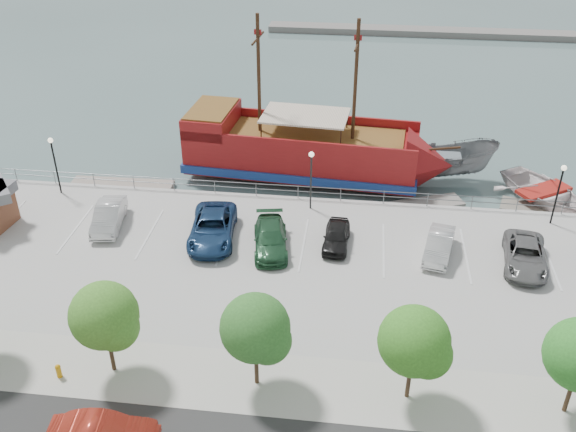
# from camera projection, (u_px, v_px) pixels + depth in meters

# --- Properties ---
(ground) EXTENTS (160.00, 160.00, 0.00)m
(ground) POSITION_uv_depth(u_px,v_px,m) (300.00, 276.00, 39.21)
(ground) COLOR #4A6362
(sidewalk) EXTENTS (100.00, 4.00, 0.05)m
(sidewalk) POSITION_uv_depth(u_px,v_px,m) (278.00, 384.00, 30.20)
(sidewalk) COLOR beige
(sidewalk) RESTS_ON land_slab
(seawall_railing) EXTENTS (50.00, 0.06, 1.00)m
(seawall_railing) POSITION_uv_depth(u_px,v_px,m) (312.00, 192.00, 45.03)
(seawall_railing) COLOR slate
(seawall_railing) RESTS_ON land_slab
(far_shore) EXTENTS (40.00, 3.00, 0.80)m
(far_shore) POSITION_uv_depth(u_px,v_px,m) (420.00, 32.00, 84.61)
(far_shore) COLOR slate
(far_shore) RESTS_ON ground
(pirate_ship) EXTENTS (20.79, 7.22, 12.99)m
(pirate_ship) POSITION_uv_depth(u_px,v_px,m) (321.00, 153.00, 48.99)
(pirate_ship) COLOR maroon
(pirate_ship) RESTS_ON ground
(patrol_boat) EXTENTS (8.09, 4.50, 2.96)m
(patrol_boat) POSITION_uv_depth(u_px,v_px,m) (448.00, 164.00, 48.88)
(patrol_boat) COLOR slate
(patrol_boat) RESTS_ON ground
(speedboat) EXTENTS (8.11, 8.72, 1.47)m
(speedboat) POSITION_uv_depth(u_px,v_px,m) (543.00, 194.00, 46.38)
(speedboat) COLOR silver
(speedboat) RESTS_ON ground
(dock_west) EXTENTS (7.83, 2.41, 0.44)m
(dock_west) POSITION_uv_depth(u_px,v_px,m) (121.00, 187.00, 48.43)
(dock_west) COLOR gray
(dock_west) RESTS_ON ground
(dock_mid) EXTENTS (6.43, 4.02, 0.36)m
(dock_mid) POSITION_uv_depth(u_px,v_px,m) (421.00, 206.00, 46.11)
(dock_mid) COLOR gray
(dock_mid) RESTS_ON ground
(dock_east) EXTENTS (7.18, 3.77, 0.39)m
(dock_east) POSITION_uv_depth(u_px,v_px,m) (551.00, 213.00, 45.15)
(dock_east) COLOR gray
(dock_east) RESTS_ON ground
(fire_hydrant) EXTENTS (0.27, 0.27, 0.78)m
(fire_hydrant) POSITION_uv_depth(u_px,v_px,m) (59.00, 371.00, 30.39)
(fire_hydrant) COLOR orange
(fire_hydrant) RESTS_ON sidewalk
(lamp_post_left) EXTENTS (0.36, 0.36, 4.28)m
(lamp_post_left) POSITION_uv_depth(u_px,v_px,m) (54.00, 156.00, 44.56)
(lamp_post_left) COLOR black
(lamp_post_left) RESTS_ON land_slab
(lamp_post_mid) EXTENTS (0.36, 0.36, 4.28)m
(lamp_post_mid) POSITION_uv_depth(u_px,v_px,m) (311.00, 170.00, 42.68)
(lamp_post_mid) COLOR black
(lamp_post_mid) RESTS_ON land_slab
(lamp_post_right) EXTENTS (0.36, 0.36, 4.28)m
(lamp_post_right) POSITION_uv_depth(u_px,v_px,m) (560.00, 184.00, 41.00)
(lamp_post_right) COLOR black
(lamp_post_right) RESTS_ON land_slab
(tree_c) EXTENTS (3.30, 3.20, 5.00)m
(tree_c) POSITION_uv_depth(u_px,v_px,m) (107.00, 318.00, 29.25)
(tree_c) COLOR #473321
(tree_c) RESTS_ON sidewalk
(tree_d) EXTENTS (3.30, 3.20, 5.00)m
(tree_d) POSITION_uv_depth(u_px,v_px,m) (258.00, 331.00, 28.52)
(tree_d) COLOR #473321
(tree_d) RESTS_ON sidewalk
(tree_e) EXTENTS (3.30, 3.20, 5.00)m
(tree_e) POSITION_uv_depth(u_px,v_px,m) (417.00, 344.00, 27.79)
(tree_e) COLOR #473321
(tree_e) RESTS_ON sidewalk
(parked_car_b) EXTENTS (2.27, 4.79, 1.52)m
(parked_car_b) POSITION_uv_depth(u_px,v_px,m) (109.00, 216.00, 41.82)
(parked_car_b) COLOR silver
(parked_car_b) RESTS_ON land_slab
(parked_car_c) EXTENTS (3.34, 6.16, 1.64)m
(parked_car_c) POSITION_uv_depth(u_px,v_px,m) (213.00, 228.00, 40.49)
(parked_car_c) COLOR navy
(parked_car_c) RESTS_ON land_slab
(parked_car_d) EXTENTS (2.85, 5.29, 1.45)m
(parked_car_d) POSITION_uv_depth(u_px,v_px,m) (270.00, 238.00, 39.61)
(parked_car_d) COLOR #265835
(parked_car_d) RESTS_ON land_slab
(parked_car_e) EXTENTS (1.72, 3.94, 1.32)m
(parked_car_e) POSITION_uv_depth(u_px,v_px,m) (336.00, 236.00, 39.95)
(parked_car_e) COLOR black
(parked_car_e) RESTS_ON land_slab
(parked_car_f) EXTENTS (2.34, 4.49, 1.41)m
(parked_car_f) POSITION_uv_depth(u_px,v_px,m) (439.00, 245.00, 38.99)
(parked_car_f) COLOR silver
(parked_car_f) RESTS_ON land_slab
(parked_car_g) EXTENTS (3.01, 5.41, 1.43)m
(parked_car_g) POSITION_uv_depth(u_px,v_px,m) (525.00, 256.00, 38.06)
(parked_car_g) COLOR slate
(parked_car_g) RESTS_ON land_slab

